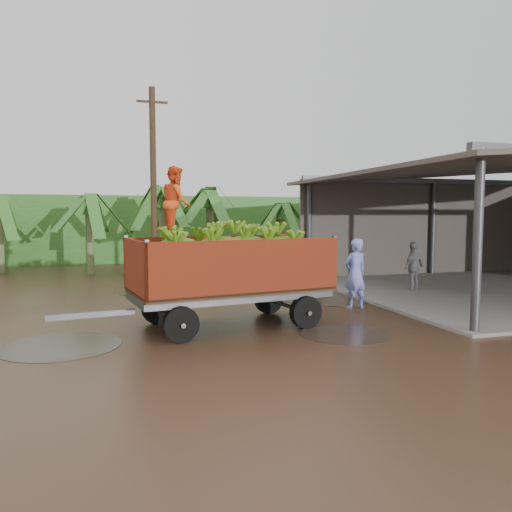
{
  "coord_description": "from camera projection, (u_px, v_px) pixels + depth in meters",
  "views": [
    {
      "loc": [
        -2.27,
        -12.57,
        2.61
      ],
      "look_at": [
        1.17,
        -0.9,
        1.59
      ],
      "focal_mm": 35.0,
      "sensor_mm": 36.0,
      "label": 1
    }
  ],
  "objects": [
    {
      "name": "hedge_north",
      "position": [
        114.0,
        229.0,
        27.45
      ],
      "size": [
        22.0,
        3.0,
        3.6
      ],
      "primitive_type": "cube",
      "color": "#2D661E",
      "rests_on": "ground"
    },
    {
      "name": "ground",
      "position": [
        203.0,
        315.0,
        12.88
      ],
      "size": [
        100.0,
        100.0,
        0.0
      ],
      "primitive_type": "plane",
      "color": "black",
      "rests_on": "ground"
    },
    {
      "name": "banana_plants",
      "position": [
        31.0,
        236.0,
        17.86
      ],
      "size": [
        24.9,
        20.9,
        3.96
      ],
      "color": "#2D661E",
      "rests_on": "ground"
    },
    {
      "name": "banana_trailer",
      "position": [
        229.0,
        268.0,
        11.53
      ],
      "size": [
        6.32,
        2.84,
        3.67
      ],
      "rotation": [
        0.0,
        0.0,
        0.16
      ],
      "color": "#A93018",
      "rests_on": "ground"
    },
    {
      "name": "utility_pole",
      "position": [
        153.0,
        183.0,
        19.6
      ],
      "size": [
        1.2,
        0.24,
        7.52
      ],
      "color": "#47301E",
      "rests_on": "ground"
    },
    {
      "name": "man_grey",
      "position": [
        414.0,
        267.0,
        16.68
      ],
      "size": [
        1.08,
        0.79,
        1.7
      ],
      "primitive_type": "imported",
      "rotation": [
        0.0,
        0.0,
        3.57
      ],
      "color": "gray",
      "rests_on": "ground"
    },
    {
      "name": "man_blue",
      "position": [
        355.0,
        274.0,
        13.76
      ],
      "size": [
        0.79,
        0.59,
        1.94
      ],
      "primitive_type": "imported",
      "rotation": [
        0.0,
        0.0,
        3.34
      ],
      "color": "#7F8BE9",
      "rests_on": "ground"
    }
  ]
}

